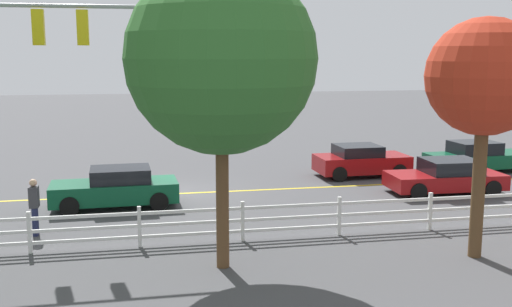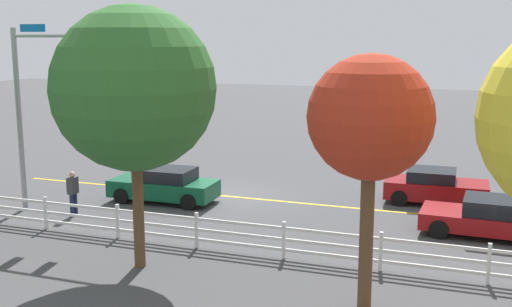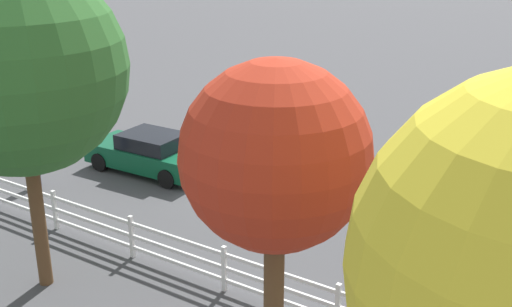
# 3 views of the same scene
# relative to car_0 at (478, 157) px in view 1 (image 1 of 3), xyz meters

# --- Properties ---
(ground_plane) EXTENTS (120.00, 120.00, 0.00)m
(ground_plane) POSITION_rel_car_0_xyz_m (13.82, 1.84, -0.65)
(ground_plane) COLOR #444447
(lane_center_stripe) EXTENTS (28.00, 0.16, 0.01)m
(lane_center_stripe) POSITION_rel_car_0_xyz_m (9.82, 1.84, -0.65)
(lane_center_stripe) COLOR gold
(lane_center_stripe) RESTS_ON ground_plane
(signal_assembly) EXTENTS (6.13, 0.38, 7.05)m
(signal_assembly) POSITION_rel_car_0_xyz_m (18.83, 6.34, 4.26)
(signal_assembly) COLOR gray
(signal_assembly) RESTS_ON ground_plane
(car_0) EXTENTS (4.81, 2.08, 1.38)m
(car_0) POSITION_rel_car_0_xyz_m (0.00, 0.00, 0.00)
(car_0) COLOR #0C4C2D
(car_0) RESTS_ON ground_plane
(car_1) EXTENTS (4.38, 2.13, 1.31)m
(car_1) POSITION_rel_car_0_xyz_m (3.56, 3.74, -0.02)
(car_1) COLOR maroon
(car_1) RESTS_ON ground_plane
(car_2) EXTENTS (4.01, 2.06, 1.38)m
(car_2) POSITION_rel_car_0_xyz_m (5.59, 0.00, 0.02)
(car_2) COLOR maroon
(car_2) RESTS_ON ground_plane
(car_3) EXTENTS (4.37, 1.97, 1.39)m
(car_3) POSITION_rel_car_0_xyz_m (15.91, 3.50, 0.02)
(car_3) COLOR #0C4C2D
(car_3) RESTS_ON ground_plane
(pedestrian) EXTENTS (0.26, 0.40, 1.69)m
(pedestrian) POSITION_rel_car_0_xyz_m (18.15, 6.46, 0.27)
(pedestrian) COLOR #191E3F
(pedestrian) RESTS_ON ground_plane
(white_rail_fence) EXTENTS (26.10, 0.10, 1.15)m
(white_rail_fence) POSITION_rel_car_0_xyz_m (10.82, 8.17, -0.05)
(white_rail_fence) COLOR white
(white_rail_fence) RESTS_ON ground_plane
(tree_2) EXTENTS (4.61, 4.61, 7.49)m
(tree_2) POSITION_rel_car_0_xyz_m (13.12, 10.21, 4.52)
(tree_2) COLOR brown
(tree_2) RESTS_ON ground_plane
(tree_3) EXTENTS (3.00, 3.00, 6.22)m
(tree_3) POSITION_rel_car_0_xyz_m (6.48, 10.71, 4.03)
(tree_3) COLOR brown
(tree_3) RESTS_ON ground_plane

